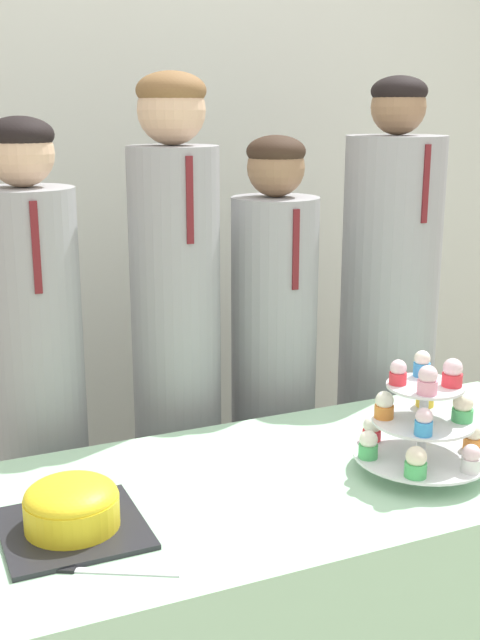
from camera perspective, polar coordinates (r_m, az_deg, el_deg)
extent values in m
cube|color=silver|center=(2.83, -6.91, 11.68)|extent=(9.00, 0.06, 2.70)
cube|color=#A8DBB2|center=(2.03, 5.14, -19.66)|extent=(1.50, 0.69, 0.70)
cube|color=#232328|center=(1.64, -11.80, -14.30)|extent=(0.27, 0.27, 0.01)
cylinder|color=yellow|center=(1.62, -11.87, -13.19)|extent=(0.18, 0.18, 0.06)
ellipsoid|color=yellow|center=(1.61, -11.93, -12.12)|extent=(0.18, 0.18, 0.06)
cube|color=silver|center=(1.50, -8.00, -17.33)|extent=(0.17, 0.10, 0.00)
cube|color=black|center=(1.53, -13.14, -16.87)|extent=(0.08, 0.06, 0.01)
cylinder|color=silver|center=(1.85, 12.85, -7.53)|extent=(0.02, 0.02, 0.21)
cylinder|color=silver|center=(1.88, 12.74, -9.32)|extent=(0.31, 0.31, 0.01)
cylinder|color=silver|center=(1.84, 12.88, -7.00)|extent=(0.23, 0.23, 0.01)
cylinder|color=silver|center=(1.82, 13.03, -4.60)|extent=(0.17, 0.17, 0.01)
cylinder|color=#4CB766|center=(1.76, 12.37, -10.35)|extent=(0.05, 0.05, 0.03)
sphere|color=#F4E5C6|center=(1.74, 12.43, -9.47)|extent=(0.04, 0.04, 0.04)
cylinder|color=white|center=(1.81, 16.08, -9.88)|extent=(0.04, 0.04, 0.03)
sphere|color=silver|center=(1.80, 16.14, -9.09)|extent=(0.04, 0.04, 0.04)
cylinder|color=orange|center=(1.92, 16.23, -8.42)|extent=(0.04, 0.04, 0.03)
sphere|color=#F4E5C6|center=(1.91, 16.29, -7.68)|extent=(0.04, 0.04, 0.04)
cylinder|color=yellow|center=(1.99, 13.06, -7.45)|extent=(0.04, 0.04, 0.02)
sphere|color=#F4E5C6|center=(1.98, 13.10, -6.85)|extent=(0.03, 0.03, 0.03)
cylinder|color=#E5333D|center=(1.92, 9.34, -8.07)|extent=(0.04, 0.04, 0.03)
sphere|color=white|center=(1.91, 9.37, -7.38)|extent=(0.04, 0.04, 0.04)
cylinder|color=#4CB766|center=(1.82, 9.10, -9.19)|extent=(0.04, 0.04, 0.03)
sphere|color=white|center=(1.81, 9.13, -8.39)|extent=(0.04, 0.04, 0.04)
cylinder|color=#3893DB|center=(1.75, 12.92, -7.49)|extent=(0.04, 0.04, 0.03)
sphere|color=silver|center=(1.74, 12.97, -6.68)|extent=(0.04, 0.04, 0.04)
cylinder|color=#4CB766|center=(1.85, 15.52, -6.51)|extent=(0.05, 0.05, 0.03)
sphere|color=#F4E5C6|center=(1.84, 15.58, -5.71)|extent=(0.04, 0.04, 0.04)
cylinder|color=yellow|center=(1.92, 13.01, -5.56)|extent=(0.04, 0.04, 0.03)
sphere|color=silver|center=(1.91, 13.06, -4.82)|extent=(0.04, 0.04, 0.04)
cylinder|color=orange|center=(1.83, 10.20, -6.43)|extent=(0.04, 0.04, 0.03)
sphere|color=white|center=(1.82, 10.24, -5.63)|extent=(0.04, 0.04, 0.04)
cylinder|color=pink|center=(1.76, 13.17, -4.66)|extent=(0.04, 0.04, 0.03)
sphere|color=silver|center=(1.75, 13.23, -3.81)|extent=(0.04, 0.04, 0.04)
cylinder|color=#E5333D|center=(1.82, 14.84, -4.13)|extent=(0.05, 0.05, 0.03)
sphere|color=silver|center=(1.81, 14.90, -3.32)|extent=(0.04, 0.04, 0.04)
cylinder|color=#3893DB|center=(1.87, 12.79, -3.45)|extent=(0.04, 0.04, 0.03)
sphere|color=white|center=(1.86, 12.84, -2.67)|extent=(0.04, 0.04, 0.04)
cylinder|color=#E5333D|center=(1.80, 11.16, -4.09)|extent=(0.04, 0.04, 0.03)
sphere|color=silver|center=(1.80, 11.20, -3.35)|extent=(0.04, 0.04, 0.04)
cylinder|color=#939399|center=(2.22, -14.02, -8.03)|extent=(0.25, 0.25, 1.31)
sphere|color=#D6AD89|center=(2.05, -15.32, 11.34)|extent=(0.16, 0.16, 0.16)
ellipsoid|color=black|center=(2.05, -15.41, 12.59)|extent=(0.17, 0.17, 0.09)
cube|color=maroon|center=(1.95, -14.31, 4.99)|extent=(0.02, 0.01, 0.22)
cylinder|color=#939399|center=(2.29, -4.46, -5.62)|extent=(0.25, 0.25, 1.41)
sphere|color=#D6AD89|center=(2.14, -4.89, 14.65)|extent=(0.18, 0.18, 0.18)
ellipsoid|color=brown|center=(2.14, -4.92, 15.97)|extent=(0.18, 0.18, 0.10)
cube|color=maroon|center=(2.04, -3.59, 8.48)|extent=(0.02, 0.01, 0.22)
cylinder|color=#939399|center=(2.42, 2.37, -6.25)|extent=(0.25, 0.25, 1.26)
sphere|color=#8E6B4C|center=(2.27, 2.57, 10.77)|extent=(0.16, 0.16, 0.16)
ellipsoid|color=#332319|center=(2.26, 2.58, 11.89)|extent=(0.17, 0.17, 0.09)
cube|color=maroon|center=(2.18, 3.99, 4.99)|extent=(0.02, 0.01, 0.22)
cylinder|color=#939399|center=(2.59, 10.33, -3.18)|extent=(0.30, 0.30, 1.42)
sphere|color=#8E6B4C|center=(2.46, 11.21, 14.64)|extent=(0.16, 0.16, 0.16)
ellipsoid|color=black|center=(2.46, 11.26, 15.68)|extent=(0.16, 0.16, 0.09)
cube|color=maroon|center=(2.35, 13.09, 9.39)|extent=(0.02, 0.01, 0.22)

